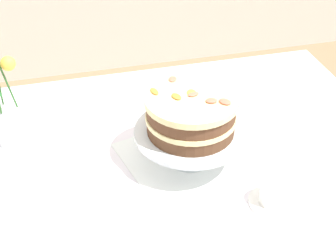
{
  "coord_description": "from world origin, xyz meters",
  "views": [
    {
      "loc": [
        -0.21,
        -0.97,
        1.58
      ],
      "look_at": [
        0.04,
        -0.0,
        0.86
      ],
      "focal_mm": 52.49,
      "sensor_mm": 36.0,
      "label": 1
    }
  ],
  "objects_px": {
    "dining_table": "(156,196)",
    "layer_cake": "(191,113)",
    "cake_stand": "(190,135)",
    "flower_vase": "(6,108)",
    "teacup": "(274,195)"
  },
  "relations": [
    {
      "from": "cake_stand",
      "to": "flower_vase",
      "type": "bearing_deg",
      "value": 156.17
    },
    {
      "from": "dining_table",
      "to": "cake_stand",
      "type": "relative_size",
      "value": 4.83
    },
    {
      "from": "dining_table",
      "to": "cake_stand",
      "type": "distance_m",
      "value": 0.2
    },
    {
      "from": "dining_table",
      "to": "layer_cake",
      "type": "distance_m",
      "value": 0.26
    },
    {
      "from": "cake_stand",
      "to": "layer_cake",
      "type": "distance_m",
      "value": 0.07
    },
    {
      "from": "dining_table",
      "to": "layer_cake",
      "type": "height_order",
      "value": "layer_cake"
    },
    {
      "from": "cake_stand",
      "to": "layer_cake",
      "type": "height_order",
      "value": "layer_cake"
    },
    {
      "from": "cake_stand",
      "to": "flower_vase",
      "type": "height_order",
      "value": "flower_vase"
    },
    {
      "from": "dining_table",
      "to": "layer_cake",
      "type": "relative_size",
      "value": 6.01
    },
    {
      "from": "cake_stand",
      "to": "flower_vase",
      "type": "relative_size",
      "value": 0.89
    },
    {
      "from": "dining_table",
      "to": "flower_vase",
      "type": "xyz_separation_m",
      "value": [
        -0.36,
        0.22,
        0.2
      ]
    },
    {
      "from": "layer_cake",
      "to": "teacup",
      "type": "height_order",
      "value": "layer_cake"
    },
    {
      "from": "layer_cake",
      "to": "teacup",
      "type": "distance_m",
      "value": 0.28
    },
    {
      "from": "cake_stand",
      "to": "teacup",
      "type": "distance_m",
      "value": 0.26
    },
    {
      "from": "teacup",
      "to": "layer_cake",
      "type": "bearing_deg",
      "value": 125.87
    }
  ]
}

